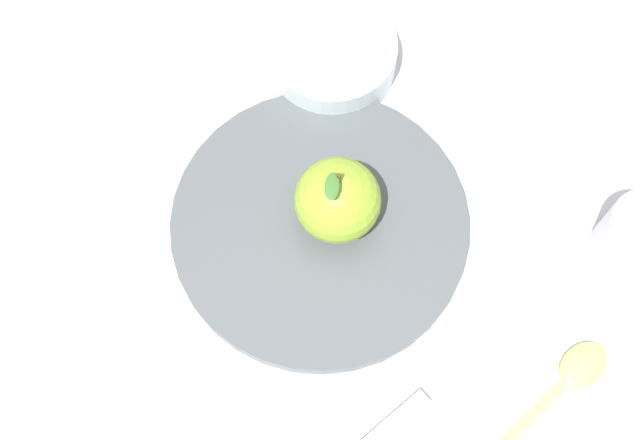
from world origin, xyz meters
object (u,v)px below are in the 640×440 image
(spoon, at_px, (566,382))
(side_bowl, at_px, (332,54))
(linen_napkin, at_px, (196,138))
(cup, at_px, (638,237))
(dinner_plate, at_px, (320,224))
(knife, at_px, (435,388))
(apple, at_px, (338,200))

(spoon, bearing_deg, side_bowl, -115.09)
(spoon, relative_size, linen_napkin, 1.04)
(side_bowl, distance_m, cup, 0.33)
(dinner_plate, distance_m, linen_napkin, 0.15)
(cup, bearing_deg, knife, -22.32)
(side_bowl, bearing_deg, cup, 86.35)
(side_bowl, xyz_separation_m, spoon, (0.16, 0.33, -0.02))
(dinner_plate, bearing_deg, knife, 66.25)
(dinner_plate, xyz_separation_m, spoon, (0.01, 0.25, -0.00))
(apple, xyz_separation_m, linen_napkin, (-0.00, -0.16, -0.05))
(apple, xyz_separation_m, knife, (0.08, 0.15, -0.05))
(dinner_plate, height_order, side_bowl, side_bowl)
(apple, relative_size, cup, 1.30)
(linen_napkin, bearing_deg, dinner_plate, 84.98)
(apple, height_order, cup, apple)
(knife, bearing_deg, apple, -118.77)
(side_bowl, height_order, cup, cup)
(apple, bearing_deg, linen_napkin, -90.42)
(linen_napkin, bearing_deg, side_bowl, 154.05)
(side_bowl, distance_m, linen_napkin, 0.15)
(knife, relative_size, linen_napkin, 1.13)
(knife, xyz_separation_m, spoon, (-0.06, 0.09, 0.00))
(cup, relative_size, spoon, 0.38)
(cup, height_order, knife, cup)
(side_bowl, relative_size, knife, 0.63)
(knife, bearing_deg, side_bowl, -132.16)
(cup, bearing_deg, side_bowl, -93.65)
(side_bowl, xyz_separation_m, knife, (0.22, 0.24, -0.02))
(knife, height_order, spoon, spoon)
(apple, relative_size, side_bowl, 0.72)
(knife, distance_m, spoon, 0.11)
(dinner_plate, distance_m, cup, 0.28)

